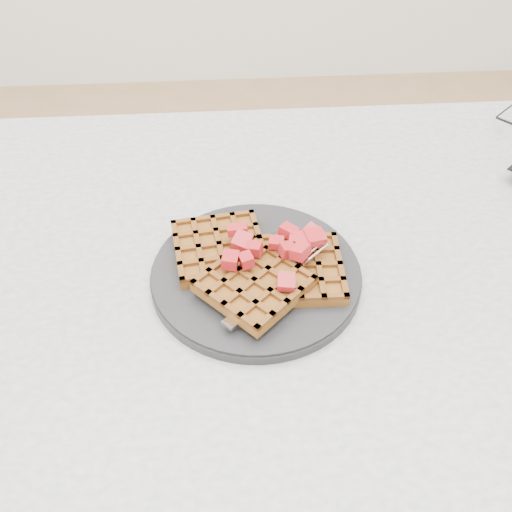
# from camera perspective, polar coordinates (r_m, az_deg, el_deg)

# --- Properties ---
(ground) EXTENTS (4.00, 4.00, 0.00)m
(ground) POSITION_cam_1_polar(r_m,az_deg,el_deg) (1.39, 6.02, -23.18)
(ground) COLOR tan
(ground) RESTS_ON ground
(table) EXTENTS (1.20, 0.80, 0.75)m
(table) POSITION_cam_1_polar(r_m,az_deg,el_deg) (0.84, 9.20, -6.17)
(table) COLOR #BDBDBA
(table) RESTS_ON ground
(plate) EXTENTS (0.27, 0.27, 0.02)m
(plate) POSITION_cam_1_polar(r_m,az_deg,el_deg) (0.72, 0.00, -1.82)
(plate) COLOR black
(plate) RESTS_ON table
(waffles) EXTENTS (0.22, 0.21, 0.03)m
(waffles) POSITION_cam_1_polar(r_m,az_deg,el_deg) (0.70, 0.04, -0.96)
(waffles) COLOR brown
(waffles) RESTS_ON plate
(strawberry_pile) EXTENTS (0.15, 0.15, 0.02)m
(strawberry_pile) POSITION_cam_1_polar(r_m,az_deg,el_deg) (0.69, 0.00, 0.84)
(strawberry_pile) COLOR maroon
(strawberry_pile) RESTS_ON waffles
(fork) EXTENTS (0.15, 0.14, 0.02)m
(fork) POSITION_cam_1_polar(r_m,az_deg,el_deg) (0.69, 2.77, -2.68)
(fork) COLOR silver
(fork) RESTS_ON plate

